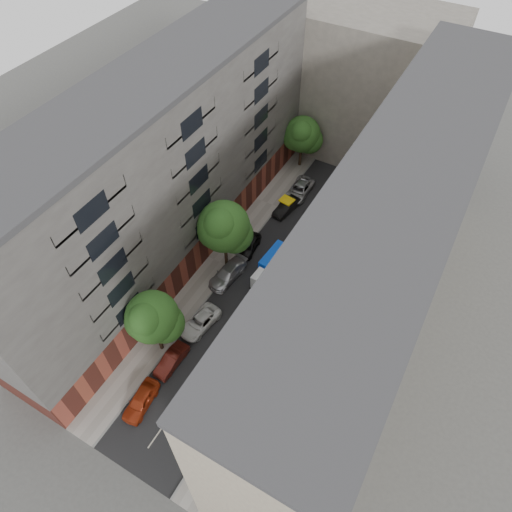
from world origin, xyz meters
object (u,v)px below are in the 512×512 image
Objects in this scene: car_left_0 at (141,400)px; car_right_1 at (244,355)px; car_left_3 at (228,273)px; tree_near at (153,319)px; car_left_1 at (171,360)px; tree_mid at (224,229)px; car_right_4 at (327,230)px; car_left_6 at (300,190)px; car_right_2 at (275,322)px; car_left_2 at (200,322)px; lamp_post at (173,312)px; car_right_3 at (300,267)px; tree_far at (303,136)px; car_right_0 at (207,413)px; pedestrian at (334,242)px; tarp_truck at (274,268)px; car_left_4 at (250,245)px; car_left_5 at (286,207)px.

car_left_0 reaches higher than car_right_1.
tree_near is (-0.90, -10.51, 4.66)m from car_left_3.
tree_mid is at bearing 98.72° from car_left_1.
car_left_6 is at bearing 142.08° from car_right_4.
tree_mid is (-8.10, 4.08, 5.36)m from car_right_2.
car_right_2 is at bearing 37.02° from car_left_2.
lamp_post reaches higher than car_right_1.
car_right_3 is 0.53× the size of tree_far.
car_right_0 is 0.83× the size of lamp_post.
pedestrian reaches higher than car_right_0.
car_left_2 is at bearing 67.26° from tree_near.
car_right_3 is at bearing 99.13° from car_right_1.
car_left_1 is at bearing 149.41° from car_right_0.
car_right_3 is at bearing 48.56° from tarp_truck.
tree_near is (-7.30, 3.27, 4.72)m from car_right_0.
pedestrian is (1.85, 23.25, 0.37)m from car_right_0.
tarp_truck is at bearing 65.97° from lamp_post.
car_left_0 is at bearing -113.00° from car_right_2.
car_left_0 is 0.88× the size of car_right_0.
car_left_4 is at bearing 93.80° from car_left_1.
tree_mid is at bearing -110.91° from car_left_4.
car_left_0 is 1.09× the size of car_left_4.
car_left_2 is (-0.01, 9.20, -0.08)m from car_left_0.
car_right_0 is at bearing -80.87° from car_right_1.
tree_near is (-7.30, -3.04, 4.73)m from car_right_1.
car_right_3 is at bearing -64.01° from tree_far.
tree_mid is at bearing -161.88° from tarp_truck.
tarp_truck is at bearing 13.81° from tree_mid.
car_right_2 is at bearing 43.46° from tree_near.
car_left_2 is 0.81× the size of lamp_post.
car_right_3 is (0.00, 18.42, -0.03)m from car_right_0.
tarp_truck is 18.51m from car_left_0.
car_right_3 is at bearing 83.99° from car_right_0.
car_right_3 is at bearing 70.41° from pedestrian.
car_right_1 is (6.40, -7.47, -0.07)m from car_left_3.
car_right_4 reaches higher than car_right_3.
car_left_3 is 11.53m from tree_near.
lamp_post reaches higher than car_left_4.
tree_near reaches higher than tarp_truck.
car_left_4 is (-0.79, 11.20, 0.02)m from car_left_2.
car_left_0 is 0.73× the size of lamp_post.
tree_near is at bearing -95.32° from car_left_6.
car_right_2 reaches higher than car_left_5.
car_right_3 is (5.63, -7.68, -0.05)m from car_left_5.
car_right_2 is at bearing 53.57° from car_left_1.
tree_near is 11.78m from tree_mid.
car_left_4 is 0.81× the size of car_right_0.
car_left_4 is 0.94× the size of car_left_5.
tarp_truck is 1.04× the size of lamp_post.
tree_mid is at bearing -156.49° from car_right_3.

